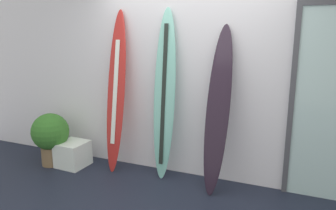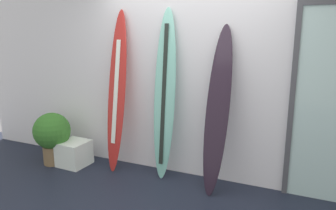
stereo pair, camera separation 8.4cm
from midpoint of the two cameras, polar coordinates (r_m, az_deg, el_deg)
name	(u,v)px [view 1 (the left image)]	position (r m, az deg, el deg)	size (l,w,h in m)	color
wall_back	(193,70)	(4.14, 3.93, 6.29)	(7.20, 0.20, 2.80)	silver
surfboard_crimson	(116,94)	(4.34, -9.85, 2.04)	(0.29, 0.39, 2.18)	red
surfboard_seafoam	(164,95)	(4.04, -1.23, 1.76)	(0.29, 0.32, 2.19)	#7CC6B3
surfboard_charcoal	(218,111)	(3.75, 8.29, -1.15)	(0.31, 0.51, 1.98)	#271B28
display_block_left	(73,154)	(4.81, -17.19, -8.40)	(0.41, 0.41, 0.35)	white
potted_plant	(51,135)	(4.87, -20.81, -5.05)	(0.52, 0.52, 0.76)	brown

